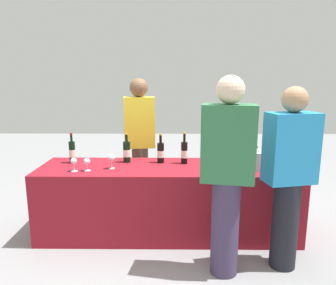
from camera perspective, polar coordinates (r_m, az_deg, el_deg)
The scene contains 17 objects.
ground_plane at distance 3.49m, azimuth 0.00°, elevation -15.91°, with size 12.00×12.00×0.00m, color gray.
tasting_table at distance 3.34m, azimuth 0.00°, elevation -10.37°, with size 2.63×0.71×0.73m, color maroon.
wine_bottle_0 at distance 3.48m, azimuth -17.00°, elevation -1.64°, with size 0.07×0.07×0.32m.
wine_bottle_1 at distance 3.38m, azimuth -7.50°, elevation -1.65°, with size 0.08×0.08×0.32m.
wine_bottle_2 at distance 3.34m, azimuth -1.34°, elevation -1.81°, with size 0.07×0.07×0.31m.
wine_bottle_3 at distance 3.31m, azimuth 2.97°, elevation -1.81°, with size 0.07×0.07×0.34m.
wine_bottle_4 at distance 3.43m, azimuth 11.02°, elevation -1.73°, with size 0.08×0.08×0.31m.
wine_bottle_5 at distance 3.37m, azimuth 15.22°, elevation -2.23°, with size 0.08×0.08×0.30m.
wine_bottle_6 at distance 3.43m, azimuth 17.24°, elevation -1.91°, with size 0.07×0.07×0.32m.
wine_glass_0 at distance 3.16m, azimuth -16.74°, elevation -3.37°, with size 0.07×0.07×0.14m.
wine_glass_1 at distance 3.15m, azimuth -14.50°, elevation -3.41°, with size 0.06×0.06×0.13m.
wine_glass_2 at distance 3.17m, azimuth -10.22°, elevation -2.80°, with size 0.08×0.08×0.15m.
wine_glass_3 at distance 3.18m, azimuth 16.94°, elevation -3.14°, with size 0.07×0.07×0.14m.
ice_bucket at distance 3.24m, azimuth 15.60°, elevation -3.04°, with size 0.24×0.24×0.18m, color silver.
server_pouring at distance 3.79m, azimuth -5.15°, elevation 0.51°, with size 0.38×0.24×1.61m.
guest_0 at distance 2.55m, azimuth 10.69°, elevation -5.26°, with size 0.45×0.30×1.64m.
guest_1 at distance 2.79m, azimuth 21.08°, elevation -5.39°, with size 0.44×0.30×1.56m.
Camera 1 is at (0.03, -3.10, 1.62)m, focal length 33.58 mm.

